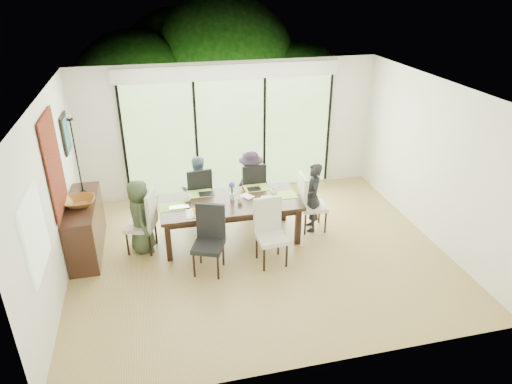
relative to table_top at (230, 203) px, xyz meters
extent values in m
cube|color=olive|center=(0.38, -0.55, -0.71)|extent=(6.00, 5.00, 0.01)
cube|color=white|center=(0.38, -0.55, 2.00)|extent=(6.00, 5.00, 0.01)
cube|color=white|center=(0.38, 1.96, 0.65)|extent=(6.00, 0.02, 2.70)
cube|color=beige|center=(0.38, -3.06, 0.65)|extent=(6.00, 0.02, 2.70)
cube|color=beige|center=(-2.63, -0.55, 0.65)|extent=(0.02, 5.00, 2.70)
cube|color=silver|center=(3.39, -0.55, 0.65)|extent=(0.02, 5.00, 2.70)
cube|color=#598C3F|center=(0.38, 1.92, 0.50)|extent=(4.20, 0.02, 2.30)
cube|color=white|center=(0.38, 1.91, 1.80)|extent=(4.40, 0.06, 0.28)
cube|color=black|center=(-1.72, 1.91, 0.50)|extent=(0.05, 0.04, 2.30)
cube|color=black|center=(-0.32, 1.91, 0.50)|extent=(0.05, 0.04, 2.30)
cube|color=black|center=(1.08, 1.91, 0.50)|extent=(0.05, 0.04, 2.30)
cube|color=black|center=(2.48, 1.91, 0.50)|extent=(0.05, 0.04, 2.30)
cube|color=#8CAD7F|center=(-2.59, -1.75, 0.80)|extent=(0.02, 0.90, 1.00)
cube|color=brown|center=(0.38, 2.85, -0.75)|extent=(6.00, 1.80, 0.10)
cube|color=#513322|center=(0.38, 3.65, -0.15)|extent=(6.00, 0.08, 0.06)
sphere|color=#14380F|center=(-1.42, 4.65, 0.74)|extent=(3.20, 3.20, 3.20)
sphere|color=#14380F|center=(0.78, 5.25, 1.10)|extent=(4.00, 4.00, 4.00)
sphere|color=#14380F|center=(2.58, 4.45, 0.56)|extent=(2.80, 2.80, 2.80)
sphere|color=#14380F|center=(-0.22, 5.95, 0.92)|extent=(3.60, 3.60, 3.60)
cube|color=black|center=(0.00, 0.00, 0.00)|extent=(2.35, 1.08, 0.06)
cube|color=black|center=(0.00, 0.00, -0.09)|extent=(2.15, 0.88, 0.10)
cube|color=black|center=(-1.08, -0.43, -0.37)|extent=(0.09, 0.09, 0.67)
cube|color=black|center=(1.08, -0.43, -0.37)|extent=(0.09, 0.09, 0.67)
cube|color=black|center=(-1.08, 0.43, -0.37)|extent=(0.09, 0.09, 0.67)
cube|color=black|center=(1.08, 0.43, -0.37)|extent=(0.09, 0.09, 0.67)
imported|color=#3C4B32|center=(-1.48, 0.00, -0.07)|extent=(0.38, 0.59, 1.26)
imported|color=black|center=(1.48, 0.00, -0.07)|extent=(0.48, 0.65, 1.26)
imported|color=slate|center=(-0.45, 0.83, -0.07)|extent=(0.65, 0.48, 1.26)
imported|color=#241B29|center=(0.55, 0.83, -0.07)|extent=(0.66, 0.50, 1.26)
cube|color=#80B340|center=(-0.95, 0.00, 0.03)|extent=(0.43, 0.31, 0.01)
cube|color=#98C446|center=(0.95, 0.00, 0.03)|extent=(0.43, 0.31, 0.01)
cube|color=#92BC43|center=(-0.45, 0.40, 0.03)|extent=(0.43, 0.31, 0.01)
cube|color=#9EB03F|center=(0.55, 0.40, 0.03)|extent=(0.43, 0.31, 0.01)
cube|color=white|center=(-0.55, -0.30, 0.03)|extent=(0.43, 0.31, 0.01)
cube|color=black|center=(-0.35, 0.35, 0.04)|extent=(0.25, 0.18, 0.01)
cube|color=black|center=(0.50, 0.35, 0.04)|extent=(0.23, 0.17, 0.01)
cube|color=white|center=(0.70, -0.05, 0.03)|extent=(0.29, 0.22, 0.00)
cube|color=white|center=(-0.55, -0.30, 0.05)|extent=(0.25, 0.25, 0.02)
cube|color=#DA5819|center=(-0.55, -0.30, 0.06)|extent=(0.20, 0.20, 0.01)
cylinder|color=silver|center=(0.05, 0.05, 0.09)|extent=(0.08, 0.08, 0.12)
cylinder|color=#337226|center=(0.05, 0.05, 0.21)|extent=(0.04, 0.04, 0.16)
sphere|color=#474AB2|center=(0.05, 0.05, 0.30)|extent=(0.11, 0.11, 0.11)
imported|color=silver|center=(-0.85, -0.10, 0.04)|extent=(0.33, 0.21, 0.03)
imported|color=white|center=(-0.70, 0.15, 0.08)|extent=(0.17, 0.17, 0.09)
imported|color=white|center=(0.15, -0.10, 0.07)|extent=(0.13, 0.13, 0.09)
imported|color=white|center=(0.80, 0.10, 0.08)|extent=(0.17, 0.17, 0.09)
imported|color=white|center=(0.25, 0.05, 0.04)|extent=(0.25, 0.27, 0.02)
cube|color=black|center=(-2.38, 0.18, -0.26)|extent=(0.45, 1.60, 0.90)
imported|color=brown|center=(-2.38, 0.08, 0.25)|extent=(0.47, 0.47, 0.12)
cylinder|color=black|center=(-2.38, 0.53, 0.21)|extent=(0.10, 0.10, 0.04)
cylinder|color=black|center=(-2.38, 0.53, 0.84)|extent=(0.02, 0.02, 1.25)
cylinder|color=black|center=(-2.38, 0.53, 1.46)|extent=(0.10, 0.10, 0.03)
cylinder|color=silver|center=(-2.38, 0.53, 1.52)|extent=(0.04, 0.04, 0.10)
cube|color=maroon|center=(-2.59, -0.15, 1.00)|extent=(0.02, 1.00, 1.50)
cube|color=black|center=(-2.59, 1.15, 1.05)|extent=(0.03, 0.55, 0.65)
cube|color=#1B5656|center=(-2.57, 1.15, 1.05)|extent=(0.01, 0.45, 0.55)
camera|label=1|loc=(-1.15, -6.76, 3.52)|focal=32.00mm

